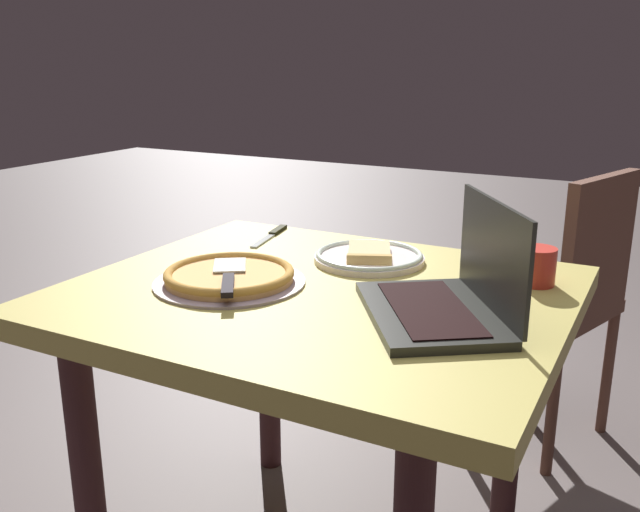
{
  "coord_description": "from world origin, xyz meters",
  "views": [
    {
      "loc": [
        0.65,
        -1.23,
        1.21
      ],
      "look_at": [
        -0.01,
        0.02,
        0.8
      ],
      "focal_mm": 38.71,
      "sensor_mm": 36.0,
      "label": 1
    }
  ],
  "objects_px": {
    "dining_table": "(318,331)",
    "table_knife": "(273,234)",
    "drink_cup": "(537,266)",
    "pizza_tray": "(229,276)",
    "laptop": "(450,294)",
    "pizza_plate": "(369,256)",
    "chair_near": "(559,292)"
  },
  "relations": [
    {
      "from": "pizza_plate",
      "to": "pizza_tray",
      "type": "height_order",
      "value": "pizza_plate"
    },
    {
      "from": "laptop",
      "to": "table_knife",
      "type": "xyz_separation_m",
      "value": [
        -0.62,
        0.37,
        -0.04
      ]
    },
    {
      "from": "laptop",
      "to": "drink_cup",
      "type": "bearing_deg",
      "value": 68.76
    },
    {
      "from": "dining_table",
      "to": "drink_cup",
      "type": "height_order",
      "value": "drink_cup"
    },
    {
      "from": "dining_table",
      "to": "pizza_plate",
      "type": "relative_size",
      "value": 3.87
    },
    {
      "from": "pizza_tray",
      "to": "drink_cup",
      "type": "relative_size",
      "value": 4.04
    },
    {
      "from": "table_knife",
      "to": "pizza_tray",
      "type": "bearing_deg",
      "value": -71.23
    },
    {
      "from": "dining_table",
      "to": "laptop",
      "type": "relative_size",
      "value": 2.48
    },
    {
      "from": "dining_table",
      "to": "table_knife",
      "type": "xyz_separation_m",
      "value": [
        -0.32,
        0.33,
        0.1
      ]
    },
    {
      "from": "dining_table",
      "to": "pizza_plate",
      "type": "bearing_deg",
      "value": 85.52
    },
    {
      "from": "pizza_plate",
      "to": "drink_cup",
      "type": "relative_size",
      "value": 3.25
    },
    {
      "from": "pizza_tray",
      "to": "pizza_plate",
      "type": "bearing_deg",
      "value": 55.38
    },
    {
      "from": "pizza_plate",
      "to": "chair_near",
      "type": "relative_size",
      "value": 0.3
    },
    {
      "from": "dining_table",
      "to": "pizza_tray",
      "type": "height_order",
      "value": "pizza_tray"
    },
    {
      "from": "laptop",
      "to": "drink_cup",
      "type": "distance_m",
      "value": 0.3
    },
    {
      "from": "table_knife",
      "to": "chair_near",
      "type": "xyz_separation_m",
      "value": [
        0.69,
        0.57,
        -0.23
      ]
    },
    {
      "from": "dining_table",
      "to": "drink_cup",
      "type": "distance_m",
      "value": 0.49
    },
    {
      "from": "dining_table",
      "to": "drink_cup",
      "type": "bearing_deg",
      "value": 30.62
    },
    {
      "from": "laptop",
      "to": "pizza_tray",
      "type": "relative_size",
      "value": 1.26
    },
    {
      "from": "laptop",
      "to": "pizza_plate",
      "type": "bearing_deg",
      "value": 136.86
    },
    {
      "from": "chair_near",
      "to": "dining_table",
      "type": "bearing_deg",
      "value": -112.19
    },
    {
      "from": "drink_cup",
      "to": "pizza_tray",
      "type": "bearing_deg",
      "value": -152.64
    },
    {
      "from": "dining_table",
      "to": "laptop",
      "type": "bearing_deg",
      "value": -6.8
    },
    {
      "from": "dining_table",
      "to": "table_knife",
      "type": "distance_m",
      "value": 0.47
    },
    {
      "from": "laptop",
      "to": "pizza_plate",
      "type": "height_order",
      "value": "laptop"
    },
    {
      "from": "pizza_tray",
      "to": "chair_near",
      "type": "distance_m",
      "value": 1.14
    },
    {
      "from": "pizza_tray",
      "to": "laptop",
      "type": "bearing_deg",
      "value": 3.49
    },
    {
      "from": "pizza_plate",
      "to": "pizza_tray",
      "type": "relative_size",
      "value": 0.8
    },
    {
      "from": "pizza_tray",
      "to": "chair_near",
      "type": "bearing_deg",
      "value": 60.28
    },
    {
      "from": "pizza_plate",
      "to": "table_knife",
      "type": "xyz_separation_m",
      "value": [
        -0.34,
        0.11,
        -0.01
      ]
    },
    {
      "from": "laptop",
      "to": "dining_table",
      "type": "bearing_deg",
      "value": 173.2
    },
    {
      "from": "pizza_tray",
      "to": "table_knife",
      "type": "xyz_separation_m",
      "value": [
        -0.14,
        0.4,
        -0.01
      ]
    }
  ]
}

